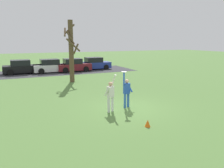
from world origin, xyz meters
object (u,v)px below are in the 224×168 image
parked_car_blue (94,64)px  parked_car_black (22,67)px  field_cone_orange (148,123)px  frisbee_disc (124,72)px  person_defender (110,94)px  person_catcher (127,91)px  parked_car_maroon (74,65)px  bare_tree_tall (71,50)px  parked_car_white (51,66)px

parked_car_blue → parked_car_black: bearing=-179.5°
parked_car_black → field_cone_orange: parked_car_black is taller
frisbee_disc → parked_car_black: 17.32m
person_defender → field_cone_orange: 2.79m
person_catcher → parked_car_maroon: (1.13, 15.93, -0.25)m
person_defender → parked_car_blue: bearing=56.8°
person_catcher → bare_tree_tall: 9.28m
parked_car_black → parked_car_white: (3.24, -0.40, 0.00)m
frisbee_disc → bare_tree_tall: 9.15m
person_defender → parked_car_maroon: bearing=66.1°
frisbee_disc → parked_car_maroon: size_ratio=0.07×
parked_car_black → bare_tree_tall: bare_tree_tall is taller
parked_car_black → bare_tree_tall: (3.99, -7.54, 2.20)m
parked_car_black → parked_car_white: 3.26m
person_defender → frisbee_disc: (0.94, 0.27, 1.11)m
frisbee_disc → parked_car_black: (-4.62, 16.64, -1.37)m
parked_car_black → parked_car_maroon: 6.00m
bare_tree_tall → parked_car_maroon: bearing=74.1°
person_defender → parked_car_white: person_defender is taller
parked_car_black → parked_car_maroon: same height
parked_car_white → field_cone_orange: size_ratio=12.85×
parked_car_maroon → parked_car_blue: (3.03, 0.79, 0.00)m
person_defender → parked_car_blue: (5.32, 17.05, -0.25)m
person_catcher → person_defender: (-1.16, -0.33, -0.00)m
parked_car_blue → frisbee_disc: bearing=-105.0°
parked_car_black → parked_car_maroon: (5.96, -0.65, 0.00)m
person_catcher → field_cone_orange: size_ratio=6.50×
person_catcher → bare_tree_tall: (-0.84, 9.03, 1.95)m
field_cone_orange → person_catcher: bearing=80.3°
bare_tree_tall → frisbee_disc: bearing=-86.1°
field_cone_orange → parked_car_white: bearing=93.3°
frisbee_disc → parked_car_black: size_ratio=0.07×
parked_car_maroon → parked_car_black: bearing=173.4°
frisbee_disc → field_cone_orange: size_ratio=0.90×
frisbee_disc → field_cone_orange: (-0.28, -2.86, -1.93)m
parked_car_white → parked_car_blue: 5.79m
parked_car_black → parked_car_maroon: size_ratio=1.00×
parked_car_white → parked_car_blue: same height
field_cone_orange → parked_car_black: bearing=102.6°
person_catcher → parked_car_white: (-1.60, 16.18, -0.25)m
parked_car_white → bare_tree_tall: 7.52m
parked_car_blue → parked_car_maroon: bearing=-165.8°
person_defender → parked_car_white: bearing=75.6°
parked_car_blue → bare_tree_tall: bare_tree_tall is taller
bare_tree_tall → parked_car_blue: bearing=56.9°
parked_car_maroon → parked_car_blue: bearing=14.2°
person_defender → parked_car_maroon: 16.42m
frisbee_disc → parked_car_white: frisbee_disc is taller
parked_car_black → frisbee_disc: bearing=-74.8°
bare_tree_tall → field_cone_orange: (0.34, -11.95, -2.77)m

